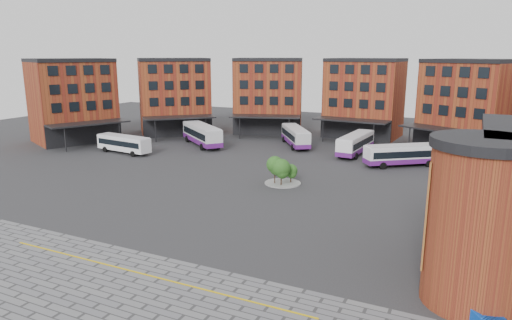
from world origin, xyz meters
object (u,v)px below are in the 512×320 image
at_px(bus_a, 124,143).
at_px(bus_e, 403,155).
at_px(bus_c, 295,136).
at_px(bus_d, 356,143).
at_px(blue_car, 470,311).
at_px(bus_f, 498,171).
at_px(tree_island, 281,169).
at_px(bus_b, 202,134).

xyz_separation_m(bus_a, bus_e, (41.09, 10.16, -0.01)).
bearing_deg(bus_c, bus_d, -44.92).
distance_m(bus_a, blue_car, 57.51).
bearing_deg(bus_a, bus_e, -69.28).
relative_size(bus_d, bus_e, 1.13).
height_order(bus_a, bus_e, bus_e).
bearing_deg(bus_f, tree_island, -86.14).
xyz_separation_m(tree_island, bus_c, (-6.93, 23.07, -0.19)).
bearing_deg(blue_car, bus_f, 20.04).
relative_size(bus_d, blue_car, 3.03).
bearing_deg(bus_f, blue_car, -27.58).
height_order(bus_d, bus_e, bus_d).
xyz_separation_m(tree_island, bus_f, (23.52, 12.17, -0.38)).
xyz_separation_m(bus_b, blue_car, (42.68, -38.31, -1.30)).
height_order(bus_e, bus_f, bus_e).
bearing_deg(bus_a, bus_d, -58.79).
bearing_deg(bus_d, tree_island, -96.33).
relative_size(bus_a, bus_f, 1.00).
bearing_deg(bus_c, bus_a, -176.23).
xyz_separation_m(tree_island, bus_d, (3.93, 20.92, -0.19)).
bearing_deg(bus_b, bus_a, -177.26).
xyz_separation_m(bus_c, blue_car, (28.03, -44.80, -1.10)).
distance_m(tree_island, bus_d, 21.29).
bearing_deg(bus_f, bus_c, -133.20).
xyz_separation_m(bus_d, bus_e, (7.80, -4.92, -0.07)).
bearing_deg(tree_island, bus_c, 106.72).
bearing_deg(tree_island, bus_d, 79.35).
bearing_deg(bus_c, tree_island, -107.04).
relative_size(tree_island, bus_e, 0.43).
distance_m(bus_b, bus_e, 33.32).
bearing_deg(bus_d, bus_f, -19.77).
height_order(tree_island, bus_d, tree_island).
height_order(bus_d, blue_car, bus_d).
distance_m(bus_e, blue_car, 38.89).
xyz_separation_m(bus_b, bus_e, (33.31, -0.57, -0.28)).
bearing_deg(blue_car, tree_island, 68.26).
relative_size(tree_island, bus_a, 0.44).
height_order(tree_island, bus_e, tree_island).
height_order(bus_e, blue_car, bus_e).
distance_m(bus_b, bus_d, 25.89).
height_order(bus_b, bus_e, bus_b).
bearing_deg(tree_island, bus_b, 142.49).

